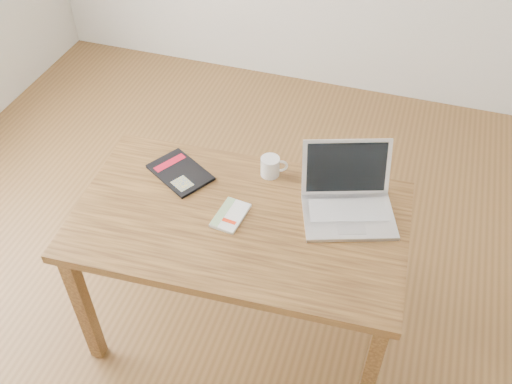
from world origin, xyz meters
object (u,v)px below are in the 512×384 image
(white_guidebook, at_px, (230,215))
(laptop, at_px, (348,199))
(desk, at_px, (240,232))
(black_guidebook, at_px, (180,172))
(coffee_mug, at_px, (271,166))

(white_guidebook, bearing_deg, laptop, 30.34)
(desk, xyz_separation_m, laptop, (0.40, 0.18, 0.14))
(black_guidebook, xyz_separation_m, coffee_mug, (0.37, 0.12, 0.04))
(laptop, bearing_deg, black_guidebook, 161.99)
(black_guidebook, bearing_deg, laptop, -58.41)
(black_guidebook, bearing_deg, desk, -86.59)
(desk, height_order, black_guidebook, black_guidebook)
(black_guidebook, height_order, laptop, laptop)
(laptop, relative_size, coffee_mug, 3.87)
(white_guidebook, distance_m, laptop, 0.47)
(white_guidebook, distance_m, coffee_mug, 0.31)
(desk, relative_size, coffee_mug, 11.93)
(coffee_mug, bearing_deg, black_guidebook, 176.12)
(black_guidebook, distance_m, laptop, 0.73)
(desk, bearing_deg, white_guidebook, -171.69)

